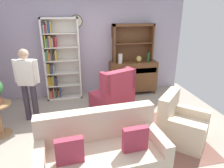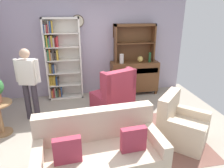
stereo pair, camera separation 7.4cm
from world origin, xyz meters
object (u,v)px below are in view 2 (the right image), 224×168
at_px(sideboard_hutch, 135,38).
at_px(vase_round, 140,59).
at_px(book_stack, 92,120).
at_px(vase_tall, 122,59).
at_px(sideboard, 134,76).
at_px(bookshelf, 60,60).
at_px(coffee_table, 99,125).
at_px(bottle_wine, 150,57).
at_px(couch_floral, 100,154).
at_px(wingback_chair, 114,96).
at_px(armchair_floral, 181,127).
at_px(person_reading, 28,80).

distance_m(sideboard_hutch, vase_round, 0.60).
bearing_deg(vase_round, book_stack, -127.08).
bearing_deg(vase_tall, sideboard, 11.63).
relative_size(bookshelf, vase_round, 12.35).
height_order(vase_tall, coffee_table, vase_tall).
distance_m(bottle_wine, couch_floral, 3.31).
height_order(bottle_wine, book_stack, bottle_wine).
distance_m(wingback_chair, coffee_table, 1.21).
bearing_deg(book_stack, vase_round, 52.92).
bearing_deg(coffee_table, bottle_wine, 50.38).
height_order(sideboard, wingback_chair, wingback_chair).
height_order(wingback_chair, book_stack, wingback_chair).
xyz_separation_m(sideboard_hutch, coffee_table, (-1.27, -2.20, -1.21)).
bearing_deg(bottle_wine, book_stack, -131.84).
bearing_deg(armchair_floral, bookshelf, 131.90).
relative_size(bottle_wine, wingback_chair, 0.25).
bearing_deg(person_reading, sideboard, 20.69).
relative_size(person_reading, coffee_table, 1.95).
bearing_deg(coffee_table, vase_tall, 66.39).
xyz_separation_m(vase_round, bottle_wine, (0.26, -0.02, 0.05)).
xyz_separation_m(bookshelf, sideboard, (1.98, -0.08, -0.53)).
bearing_deg(book_stack, vase_tall, 63.41).
bearing_deg(couch_floral, bookshelf, 102.10).
bearing_deg(bookshelf, couch_floral, -77.90).
bearing_deg(person_reading, bookshelf, 59.98).
bearing_deg(wingback_chair, vase_tall, 67.09).
distance_m(bottle_wine, book_stack, 2.73).
bearing_deg(bottle_wine, vase_tall, 179.34).
xyz_separation_m(wingback_chair, person_reading, (-1.82, 0.01, 0.52)).
distance_m(coffee_table, book_stack, 0.16).
relative_size(vase_tall, vase_round, 1.47).
bearing_deg(wingback_chair, book_stack, -119.50).
xyz_separation_m(bottle_wine, coffee_table, (-1.66, -2.01, -0.70)).
bearing_deg(person_reading, vase_tall, 22.20).
bearing_deg(vase_tall, person_reading, -157.80).
relative_size(bookshelf, bottle_wine, 7.93).
xyz_separation_m(couch_floral, person_reading, (-1.23, 1.83, 0.59)).
bearing_deg(sideboard, armchair_floral, -85.36).
distance_m(bookshelf, armchair_floral, 3.33).
bearing_deg(book_stack, sideboard, 56.22).
relative_size(sideboard, coffee_table, 1.63).
bearing_deg(sideboard_hutch, bookshelf, -179.26).
relative_size(coffee_table, book_stack, 3.85).
relative_size(bookshelf, sideboard, 1.62).
bearing_deg(couch_floral, sideboard_hutch, 65.04).
height_order(armchair_floral, book_stack, armchair_floral).
distance_m(bookshelf, sideboard, 2.05).
xyz_separation_m(couch_floral, book_stack, (-0.03, 0.73, 0.14)).
relative_size(sideboard, couch_floral, 0.70).
bearing_deg(vase_round, bottle_wine, -4.95).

